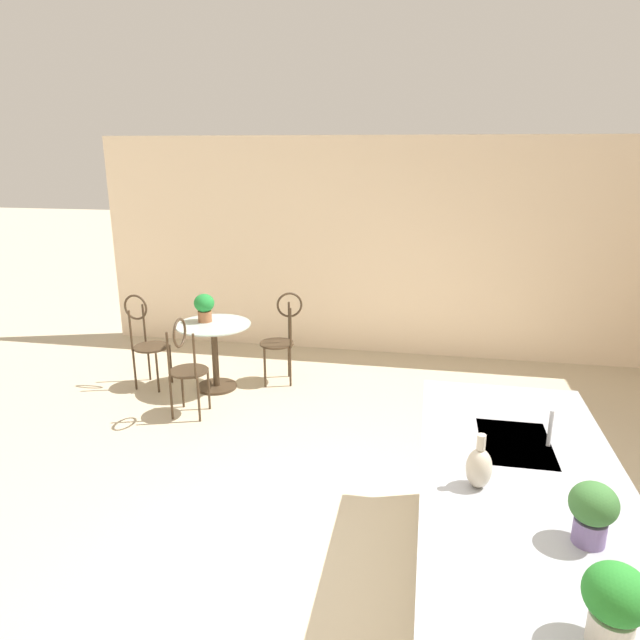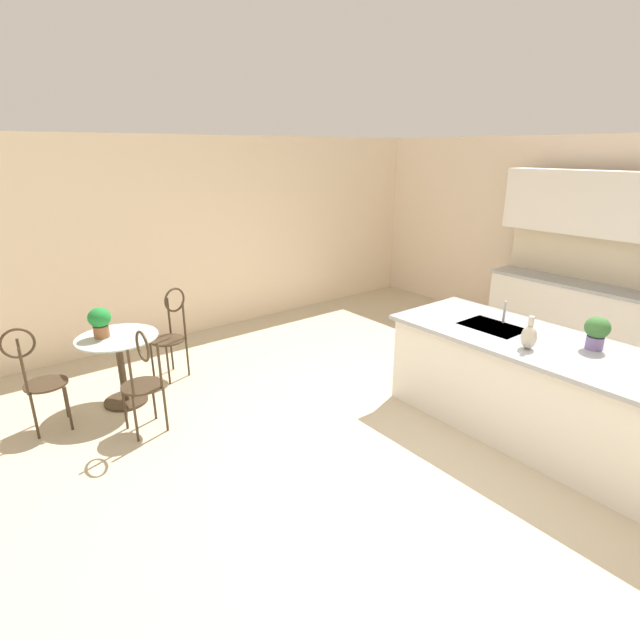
% 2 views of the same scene
% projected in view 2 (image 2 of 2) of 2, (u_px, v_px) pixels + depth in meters
% --- Properties ---
extents(ground_plane, '(40.00, 40.00, 0.00)m').
position_uv_depth(ground_plane, '(449.00, 453.00, 4.30)').
color(ground_plane, beige).
extents(wall_left_window, '(0.12, 7.80, 2.70)m').
position_uv_depth(wall_left_window, '(215.00, 235.00, 7.02)').
color(wall_left_window, beige).
rests_on(wall_left_window, ground).
extents(kitchen_island, '(2.80, 1.06, 0.92)m').
position_uv_depth(kitchen_island, '(540.00, 390.00, 4.42)').
color(kitchen_island, white).
rests_on(kitchen_island, ground).
extents(back_counter_run, '(2.44, 0.64, 1.52)m').
position_uv_depth(back_counter_run, '(585.00, 316.00, 6.31)').
color(back_counter_run, white).
rests_on(back_counter_run, ground).
extents(upper_cabinet_run, '(2.40, 0.36, 0.76)m').
position_uv_depth(upper_cabinet_run, '(605.00, 204.00, 5.83)').
color(upper_cabinet_run, white).
rests_on(upper_cabinet_run, back_counter_run).
extents(bistro_table, '(0.80, 0.80, 0.74)m').
position_uv_depth(bistro_table, '(121.00, 363.00, 5.03)').
color(bistro_table, '#3D2D1E').
rests_on(bistro_table, ground).
extents(chair_near_window, '(0.41, 0.50, 1.04)m').
position_uv_depth(chair_near_window, '(36.00, 374.00, 4.49)').
color(chair_near_window, '#3D2D1E').
rests_on(chair_near_window, ground).
extents(chair_by_island, '(0.48, 0.52, 1.04)m').
position_uv_depth(chair_by_island, '(171.00, 329.00, 5.61)').
color(chair_by_island, '#3D2D1E').
rests_on(chair_by_island, ground).
extents(chair_toward_desk, '(0.49, 0.39, 1.04)m').
position_uv_depth(chair_toward_desk, '(143.00, 377.00, 4.44)').
color(chair_toward_desk, '#3D2D1E').
rests_on(chair_toward_desk, ground).
extents(sink_faucet, '(0.02, 0.02, 0.22)m').
position_uv_depth(sink_faucet, '(504.00, 312.00, 4.75)').
color(sink_faucet, '#B2B5BA').
rests_on(sink_faucet, kitchen_island).
extents(potted_plant_on_table, '(0.22, 0.22, 0.31)m').
position_uv_depth(potted_plant_on_table, '(100.00, 321.00, 4.85)').
color(potted_plant_on_table, '#9E603D').
rests_on(potted_plant_on_table, bistro_table).
extents(potted_plant_counter_near, '(0.20, 0.20, 0.28)m').
position_uv_depth(potted_plant_counter_near, '(597.00, 331.00, 4.11)').
color(potted_plant_counter_near, '#7A669E').
rests_on(potted_plant_counter_near, kitchen_island).
extents(vase_on_counter, '(0.13, 0.13, 0.29)m').
position_uv_depth(vase_on_counter, '(529.00, 336.00, 4.13)').
color(vase_on_counter, '#BCB29E').
rests_on(vase_on_counter, kitchen_island).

